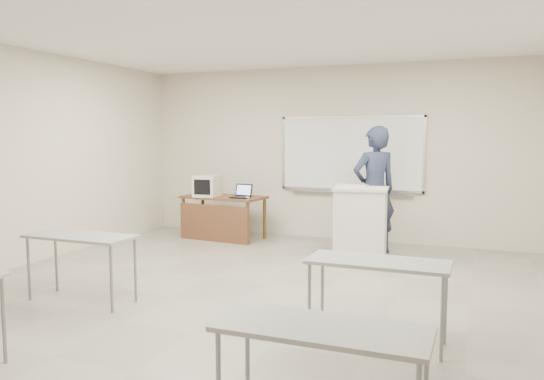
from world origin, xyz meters
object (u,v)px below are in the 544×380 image
at_px(instructor_desk, 221,209).
at_px(keyboard, 352,186).
at_px(crt_monitor, 208,186).
at_px(presenter, 374,190).
at_px(mouse, 248,198).
at_px(laptop, 241,195).
at_px(whiteboard, 351,155).
at_px(podium, 360,224).

relative_size(instructor_desk, keyboard, 3.13).
height_order(crt_monitor, presenter, presenter).
bearing_deg(presenter, mouse, -40.53).
distance_m(mouse, keyboard, 1.99).
relative_size(crt_monitor, mouse, 4.86).
bearing_deg(presenter, instructor_desk, -42.31).
bearing_deg(laptop, mouse, -22.52).
height_order(whiteboard, laptop, whiteboard).
bearing_deg(whiteboard, podium, -71.19).
bearing_deg(instructor_desk, mouse, -3.50).
height_order(whiteboard, mouse, whiteboard).
relative_size(whiteboard, keyboard, 5.44).
height_order(crt_monitor, laptop, crt_monitor).
xyz_separation_m(whiteboard, laptop, (-1.70, -0.79, -0.67)).
bearing_deg(mouse, whiteboard, 25.22).
bearing_deg(mouse, keyboard, -19.33).
height_order(laptop, presenter, presenter).
distance_m(podium, crt_monitor, 2.96).
relative_size(laptop, presenter, 0.16).
bearing_deg(podium, laptop, 156.96).
height_order(instructor_desk, mouse, mouse).
relative_size(crt_monitor, presenter, 0.23).
relative_size(instructor_desk, podium, 1.34).
distance_m(crt_monitor, mouse, 0.82).
height_order(whiteboard, crt_monitor, whiteboard).
xyz_separation_m(instructor_desk, presenter, (2.68, -0.11, 0.43)).
bearing_deg(keyboard, podium, -24.81).
relative_size(podium, keyboard, 2.34).
distance_m(instructor_desk, presenter, 2.72).
distance_m(podium, keyboard, 0.57).
bearing_deg(crt_monitor, keyboard, -15.20).
xyz_separation_m(instructor_desk, mouse, (0.55, -0.09, 0.22)).
distance_m(keyboard, presenter, 0.56).
distance_m(crt_monitor, presenter, 2.93).
relative_size(crt_monitor, laptop, 1.43).
bearing_deg(keyboard, whiteboard, 107.41).
distance_m(whiteboard, instructor_desk, 2.43).
relative_size(mouse, presenter, 0.05).
xyz_separation_m(instructor_desk, laptop, (0.40, -0.01, 0.26)).
xyz_separation_m(whiteboard, presenter, (0.58, -0.89, -0.51)).
xyz_separation_m(crt_monitor, mouse, (0.80, -0.08, -0.16)).
xyz_separation_m(instructor_desk, keyboard, (2.45, -0.61, 0.54)).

